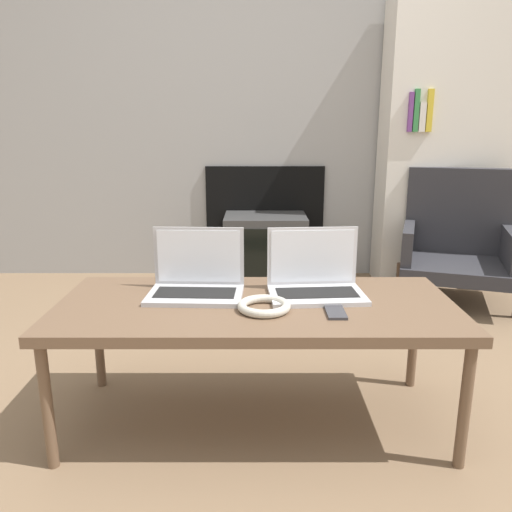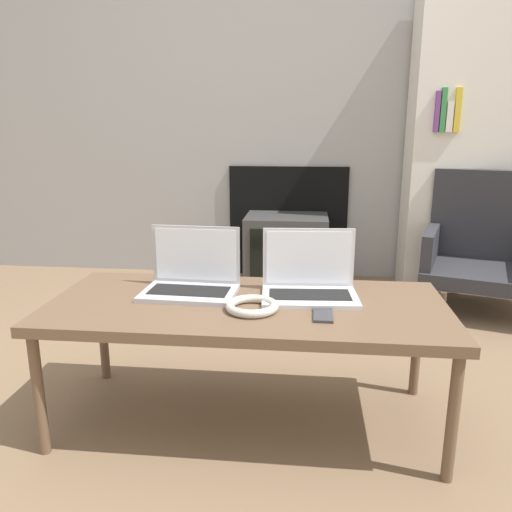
% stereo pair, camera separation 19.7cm
% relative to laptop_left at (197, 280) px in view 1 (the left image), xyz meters
% --- Properties ---
extents(ground_plane, '(14.00, 14.00, 0.00)m').
position_rel_laptop_left_xyz_m(ground_plane, '(0.21, -0.21, -0.51)').
color(ground_plane, '#7A6047').
extents(wall_back, '(7.00, 0.08, 2.60)m').
position_rel_laptop_left_xyz_m(wall_back, '(0.21, 1.81, 0.78)').
color(wall_back, '#999999').
rests_on(wall_back, ground_plane).
extents(table, '(1.36, 0.59, 0.45)m').
position_rel_laptop_left_xyz_m(table, '(0.21, -0.09, -0.09)').
color(table, brown).
rests_on(table, ground_plane).
extents(laptop_left, '(0.34, 0.23, 0.23)m').
position_rel_laptop_left_xyz_m(laptop_left, '(0.00, 0.00, 0.00)').
color(laptop_left, '#B2B2B7').
rests_on(laptop_left, table).
extents(laptop_right, '(0.34, 0.24, 0.23)m').
position_rel_laptop_left_xyz_m(laptop_right, '(0.42, -0.00, 0.00)').
color(laptop_right, silver).
rests_on(laptop_right, table).
extents(headphones, '(0.17, 0.17, 0.03)m').
position_rel_laptop_left_xyz_m(headphones, '(0.24, -0.17, -0.04)').
color(headphones, beige).
rests_on(headphones, table).
extents(phone, '(0.06, 0.13, 0.01)m').
position_rel_laptop_left_xyz_m(phone, '(0.47, -0.19, -0.05)').
color(phone, '#333338').
rests_on(phone, table).
extents(tv, '(0.54, 0.41, 0.47)m').
position_rel_laptop_left_xyz_m(tv, '(0.27, 1.56, -0.27)').
color(tv, '#383838').
rests_on(tv, ground_plane).
extents(armchair, '(0.77, 0.75, 0.79)m').
position_rel_laptop_left_xyz_m(armchair, '(1.44, 1.26, -0.13)').
color(armchair, '#2D2D33').
rests_on(armchair, ground_plane).
extents(bookshelf, '(0.84, 0.32, 1.83)m').
position_rel_laptop_left_xyz_m(bookshelf, '(1.45, 1.61, 0.41)').
color(bookshelf, silver).
rests_on(bookshelf, ground_plane).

